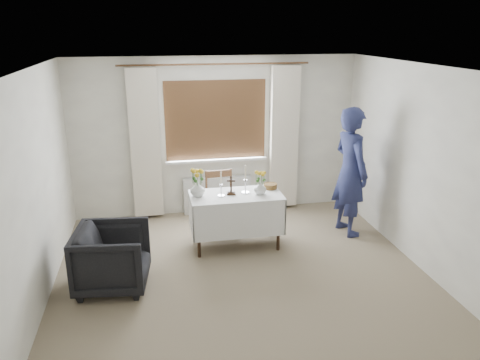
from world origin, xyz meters
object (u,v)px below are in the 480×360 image
Objects in this scene: altar_table at (236,220)px; person at (350,172)px; wooden_chair at (222,204)px; flower_vase_right at (260,188)px; wooden_cross at (231,185)px; flower_vase_left at (198,189)px; armchair at (113,258)px.

person reaches higher than altar_table.
flower_vase_right is at bearing -51.24° from wooden_chair.
wooden_cross is at bearing 169.11° from altar_table.
wooden_cross reaches higher than wooden_chair.
flower_vase_left reaches higher than wooden_chair.
wooden_chair is at bearing 71.23° from person.
flower_vase_left is at bearing 83.25° from person.
flower_vase_left is at bearing 174.37° from flower_vase_right.
wooden_chair is (-0.13, 0.44, 0.09)m from altar_table.
person is 10.62× the size of flower_vase_right.
flower_vase_right is (0.83, -0.08, -0.01)m from flower_vase_left.
flower_vase_right reaches higher than altar_table.
armchair is at bearing -153.92° from altar_table.
altar_table is 0.46m from wooden_chair.
wooden_chair is 3.61× the size of wooden_cross.
armchair is at bearing -144.15° from wooden_chair.
person is at bearing 3.15° from flower_vase_left.
armchair is 4.04× the size of flower_vase_left.
flower_vase_left is (-0.45, 0.02, -0.03)m from wooden_cross.
person is at bearing 5.11° from altar_table.
flower_vase_left reaches higher than armchair.
person is at bearing 13.69° from wooden_cross.
wooden_cross is (1.54, 0.80, 0.52)m from armchair.
wooden_cross is 0.39m from flower_vase_right.
person is at bearing 8.41° from flower_vase_right.
flower_vase_right is at bearing -9.17° from altar_table.
flower_vase_left is at bearing -137.13° from wooden_chair.
armchair is at bearing -159.16° from flower_vase_right.
wooden_chair reaches higher than armchair.
altar_table is at bearing -77.39° from wooden_chair.
person is 1.77m from wooden_cross.
flower_vase_left is at bearing -46.70° from armchair.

